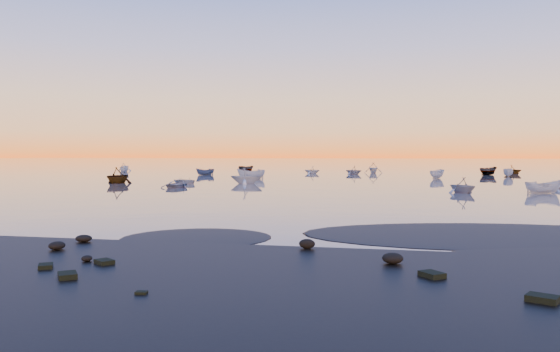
% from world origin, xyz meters
% --- Properties ---
extents(ground, '(600.00, 600.00, 0.00)m').
position_xyz_m(ground, '(0.00, 100.00, 0.00)').
color(ground, slate).
rests_on(ground, ground).
extents(mud_lobes, '(140.00, 6.00, 0.07)m').
position_xyz_m(mud_lobes, '(0.00, -1.00, 0.01)').
color(mud_lobes, black).
rests_on(mud_lobes, ground).
extents(moored_fleet, '(124.00, 58.00, 1.20)m').
position_xyz_m(moored_fleet, '(0.00, 53.00, 0.00)').
color(moored_fleet, silver).
rests_on(moored_fleet, ground).
extents(boat_near_center, '(2.38, 3.74, 1.20)m').
position_xyz_m(boat_near_center, '(21.45, 29.98, 0.00)').
color(boat_near_center, silver).
rests_on(boat_near_center, ground).
extents(boat_near_right, '(3.38, 3.14, 1.12)m').
position_xyz_m(boat_near_right, '(14.34, 29.15, 0.00)').
color(boat_near_right, gray).
rests_on(boat_near_right, ground).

